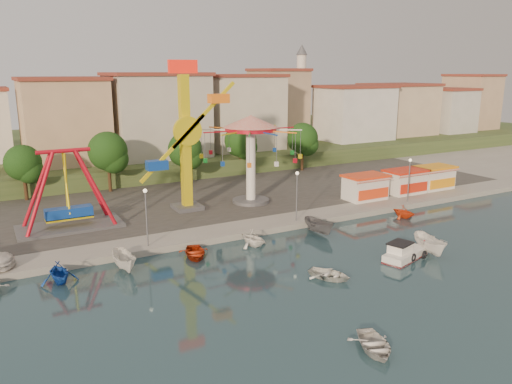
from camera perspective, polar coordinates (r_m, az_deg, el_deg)
ground at (r=38.64m, az=5.38°, el=-10.73°), size 200.00×200.00×0.00m
quay_deck at (r=94.40m, az=-16.35°, el=3.56°), size 200.00×100.00×0.60m
asphalt_pad at (r=64.10m, az=-9.88°, el=-0.38°), size 90.00×28.00×0.01m
hill_terrace at (r=99.05m, az=-17.06°, el=4.66°), size 200.00×60.00×3.00m
pirate_ship_ride at (r=52.64m, az=-20.80°, el=0.10°), size 10.00×5.00×8.00m
kamikaze_tower at (r=55.76m, az=-7.62°, el=5.82°), size 7.58×3.10×16.50m
wave_swinger at (r=58.37m, az=-0.61°, el=6.04°), size 11.60×11.60×10.40m
booth_left at (r=62.35m, az=12.37°, el=0.58°), size 5.40×3.78×3.08m
booth_mid at (r=66.89m, az=16.70°, el=1.19°), size 5.40×3.78×3.08m
booth_right at (r=70.65m, az=19.66°, el=1.61°), size 5.40×3.78×3.08m
lamp_post_1 at (r=45.46m, az=-12.39°, el=-3.05°), size 0.14×0.14×5.00m
lamp_post_2 at (r=52.06m, az=4.68°, el=-0.65°), size 0.14×0.14×5.00m
lamp_post_3 at (r=62.18m, az=17.06°, el=1.14°), size 0.14×0.14×5.00m
tree_1 at (r=66.15m, az=-25.10°, el=3.03°), size 4.35×4.35×6.80m
tree_2 at (r=66.99m, az=-16.59°, el=4.49°), size 5.02×5.02×7.85m
tree_3 at (r=68.50m, az=-8.10°, el=4.80°), size 4.68×4.68×7.32m
tree_4 at (r=75.22m, az=-1.78°, el=5.86°), size 4.86×4.86×7.60m
tree_5 at (r=78.76m, az=5.35°, el=6.13°), size 4.83×4.83×7.54m
building_2 at (r=82.07m, az=-20.75°, el=7.66°), size 11.95×9.28×11.23m
building_3 at (r=82.28m, az=-10.76°, el=7.60°), size 12.59×10.50×9.20m
building_4 at (r=90.46m, az=-3.27°, el=8.35°), size 10.75×9.23×9.24m
building_5 at (r=95.33m, az=4.53°, el=9.19°), size 12.77×10.96×11.21m
building_6 at (r=101.05m, az=10.70°, el=9.57°), size 8.23×8.98×12.36m
building_7 at (r=112.68m, az=13.77°, el=8.90°), size 11.59×10.93×8.76m
building_8 at (r=118.08m, az=21.03°, el=9.52°), size 12.84×9.28×12.58m
building_9 at (r=130.44m, az=23.93°, el=8.82°), size 12.95×9.17×9.21m
minaret at (r=100.17m, az=5.16°, el=11.65°), size 2.80×2.80×18.00m
cabin_motorboat at (r=45.48m, az=16.57°, el=-6.82°), size 5.13×3.16×1.69m
rowboat_a at (r=40.15m, az=8.41°, el=-9.30°), size 3.77×4.19×0.71m
rowboat_b at (r=31.19m, az=13.37°, el=-16.63°), size 3.61×4.21×0.73m
skiff at (r=47.33m, az=19.28°, el=-5.71°), size 2.78×4.65×1.69m
moored_boat_1 at (r=41.73m, az=-21.62°, el=-8.51°), size 3.01×3.42×1.70m
moored_boat_2 at (r=42.55m, az=-14.78°, el=-7.65°), size 1.58×4.07×1.56m
moored_boat_3 at (r=44.43m, az=-7.01°, el=-6.91°), size 3.57×4.30×0.77m
moored_boat_4 at (r=46.63m, az=-0.33°, el=-5.26°), size 3.37×3.65×1.59m
moored_boat_5 at (r=50.51m, az=7.21°, el=-3.90°), size 1.83×4.13×1.55m
moored_boat_7 at (r=57.90m, az=16.52°, el=-2.14°), size 2.83×3.13×1.45m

